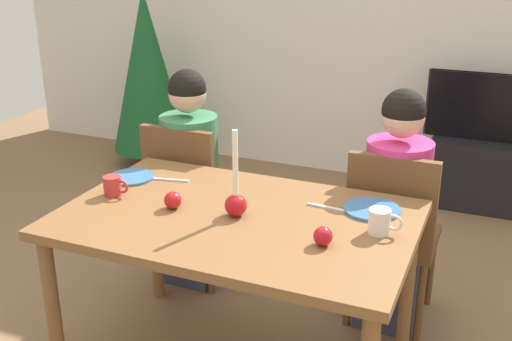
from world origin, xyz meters
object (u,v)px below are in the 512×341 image
(person_left_child, at_px, (191,182))
(mug_right, at_px, (380,222))
(apple_by_left_plate, at_px, (173,200))
(tv, at_px, (486,107))
(mug_left, at_px, (113,186))
(plate_left, at_px, (131,177))
(candle_centerpiece, at_px, (236,199))
(christmas_tree, at_px, (147,71))
(chair_right, at_px, (392,229))
(apple_near_candle, at_px, (323,236))
(plate_right, at_px, (372,209))
(tv_stand, at_px, (477,172))
(person_right_child, at_px, (394,215))
(dining_table, at_px, (237,234))
(chair_left, at_px, (188,194))

(person_left_child, xyz_separation_m, mug_right, (1.12, -0.58, 0.23))
(mug_right, height_order, apple_by_left_plate, mug_right)
(person_left_child, relative_size, tv, 1.48)
(tv, bearing_deg, mug_left, -120.56)
(plate_left, bearing_deg, candle_centerpiece, -16.58)
(christmas_tree, height_order, candle_centerpiece, christmas_tree)
(chair_right, height_order, apple_near_candle, chair_right)
(christmas_tree, relative_size, plate_left, 7.24)
(chair_right, xyz_separation_m, apple_near_candle, (-0.13, -0.72, 0.27))
(plate_right, distance_m, apple_near_candle, 0.38)
(tv_stand, distance_m, tv, 0.47)
(tv_stand, height_order, candle_centerpiece, candle_centerpiece)
(person_left_child, distance_m, plate_right, 1.13)
(person_right_child, bearing_deg, mug_left, -148.74)
(chair_right, distance_m, apple_near_candle, 0.78)
(person_left_child, relative_size, mug_left, 9.93)
(plate_left, xyz_separation_m, mug_right, (1.17, -0.11, 0.04))
(dining_table, height_order, plate_left, plate_left)
(person_right_child, xyz_separation_m, christmas_tree, (-2.28, 1.50, 0.21))
(person_right_child, bearing_deg, apple_by_left_plate, -139.02)
(tv, xyz_separation_m, plate_left, (-1.41, -2.13, 0.05))
(person_right_child, xyz_separation_m, plate_right, (-0.03, -0.39, 0.19))
(person_left_child, xyz_separation_m, candle_centerpiece, (0.56, -0.65, 0.25))
(tv_stand, xyz_separation_m, mug_right, (-0.24, -2.24, 0.56))
(chair_right, bearing_deg, mug_right, -85.61)
(chair_right, xyz_separation_m, plate_left, (-1.13, -0.43, 0.24))
(tv_stand, bearing_deg, dining_table, -109.21)
(tv_stand, relative_size, mug_left, 5.42)
(chair_left, height_order, plate_right, chair_left)
(dining_table, relative_size, chair_left, 1.56)
(person_left_child, relative_size, apple_near_candle, 16.49)
(plate_left, bearing_deg, chair_right, 20.93)
(chair_right, distance_m, christmas_tree, 2.76)
(chair_right, distance_m, person_left_child, 1.08)
(plate_left, xyz_separation_m, apple_near_candle, (1.00, -0.29, 0.03))
(mug_left, bearing_deg, chair_left, 89.28)
(chair_right, height_order, person_left_child, person_left_child)
(plate_right, bearing_deg, chair_left, 161.22)
(candle_centerpiece, height_order, plate_left, candle_centerpiece)
(dining_table, bearing_deg, person_left_child, 131.23)
(person_left_child, bearing_deg, mug_right, -27.30)
(chair_left, height_order, tv, tv)
(christmas_tree, bearing_deg, mug_left, -61.15)
(candle_centerpiece, height_order, mug_left, candle_centerpiece)
(person_right_child, relative_size, tv, 1.48)
(tv_stand, distance_m, christmas_tree, 2.62)
(christmas_tree, bearing_deg, apple_near_candle, -46.32)
(tv, xyz_separation_m, apple_by_left_plate, (-1.07, -2.34, 0.08))
(tv_stand, bearing_deg, apple_near_candle, -99.65)
(mug_right, bearing_deg, mug_left, -175.88)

